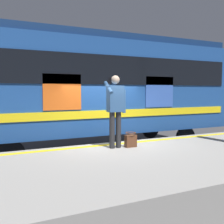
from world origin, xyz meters
TOP-DOWN VIEW (x-y plane):
  - ground_plane at (0.00, 0.00)m, footprint 24.45×24.45m
  - platform at (0.00, 1.89)m, footprint 12.77×3.79m
  - safety_line at (0.00, 0.30)m, footprint 12.51×0.16m
  - track_rail_near at (0.00, -1.43)m, footprint 16.60×0.08m
  - track_rail_far at (0.00, -2.87)m, footprint 16.60×0.08m
  - train_carriage at (-0.45, -2.14)m, footprint 9.58×3.02m
  - passenger at (0.20, 0.71)m, footprint 0.57×0.55m
  - handbag at (-0.21, 0.79)m, footprint 0.30×0.28m

SIDE VIEW (x-z plane):
  - ground_plane at x=0.00m, z-range 0.00..0.00m
  - track_rail_near at x=0.00m, z-range 0.00..0.16m
  - track_rail_far at x=0.00m, z-range 0.00..0.16m
  - platform at x=0.00m, z-range 0.00..0.87m
  - safety_line at x=0.00m, z-range 0.87..0.88m
  - handbag at x=-0.21m, z-range 0.86..1.25m
  - passenger at x=0.20m, z-range 1.05..2.92m
  - train_carriage at x=-0.45m, z-range 0.54..4.60m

